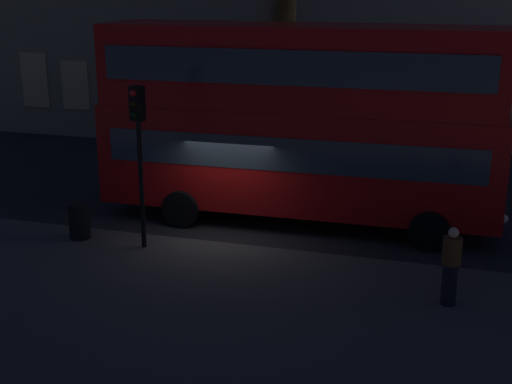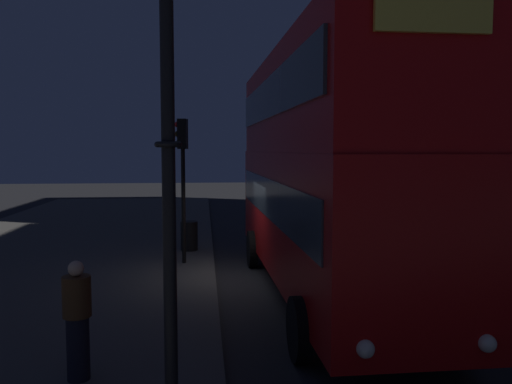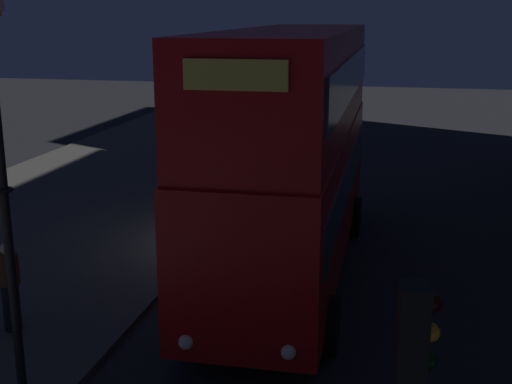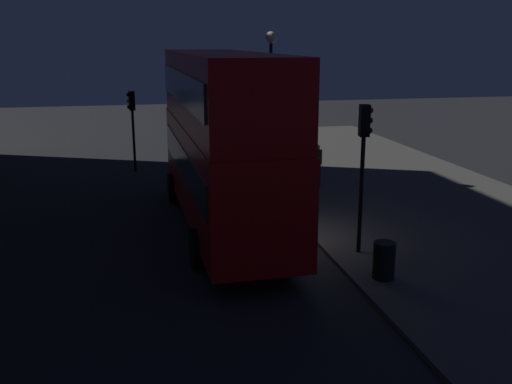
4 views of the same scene
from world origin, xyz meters
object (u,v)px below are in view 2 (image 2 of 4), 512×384
Objects in this scene: traffic_light_near_kerb at (182,160)px; street_lamp at (167,37)px; litter_bin at (189,236)px; pedestrian at (77,320)px; double_decker_bus at (323,162)px.

street_lamp is at bearing 10.85° from traffic_light_near_kerb.
traffic_light_near_kerb is 3.14m from litter_bin.
pedestrian reaches higher than litter_bin.
double_decker_bus is 6.65m from pedestrian.
street_lamp is 4.33m from pedestrian.
street_lamp is 6.50× the size of litter_bin.
double_decker_bus is 2.72× the size of traffic_light_near_kerb.
traffic_light_near_kerb is at bearing -178.53° from street_lamp.
double_decker_bus is at bearing 55.35° from traffic_light_near_kerb.
double_decker_bus is 6.56m from litter_bin.
double_decker_bus is at bearing 154.35° from street_lamp.
traffic_light_near_kerb is 4.39× the size of litter_bin.
traffic_light_near_kerb is 0.68× the size of street_lamp.
traffic_light_near_kerb reaches higher than pedestrian.
pedestrian is (-2.08, -1.44, -3.52)m from street_lamp.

